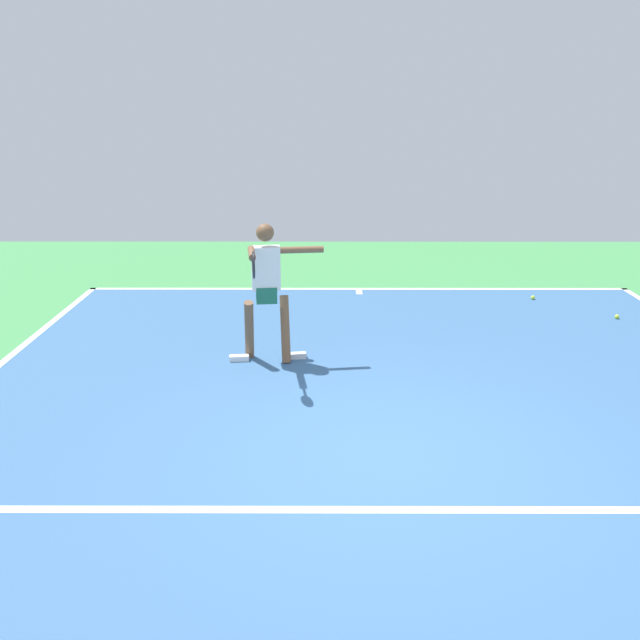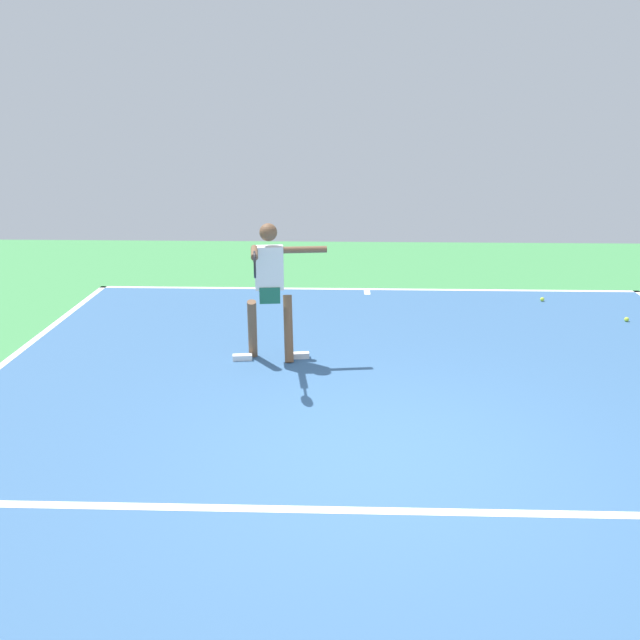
% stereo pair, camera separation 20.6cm
% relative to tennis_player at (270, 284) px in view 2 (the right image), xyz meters
% --- Properties ---
extents(ground_plane, '(20.21, 20.21, 0.00)m').
position_rel_tennis_player_xyz_m(ground_plane, '(-1.29, 2.42, -0.97)').
color(ground_plane, '#428E4C').
extents(court_surface, '(9.20, 11.86, 0.00)m').
position_rel_tennis_player_xyz_m(court_surface, '(-1.29, 2.42, -0.97)').
color(court_surface, '#38608E').
rests_on(court_surface, ground_plane).
extents(court_line_baseline_near, '(9.20, 0.10, 0.01)m').
position_rel_tennis_player_xyz_m(court_line_baseline_near, '(-1.29, -3.46, -0.97)').
color(court_line_baseline_near, white).
rests_on(court_line_baseline_near, ground_plane).
extents(court_line_service, '(6.90, 0.10, 0.01)m').
position_rel_tennis_player_xyz_m(court_line_service, '(-1.29, 3.30, -0.97)').
color(court_line_service, white).
rests_on(court_line_service, ground_plane).
extents(court_line_centre_mark, '(0.10, 0.30, 0.01)m').
position_rel_tennis_player_xyz_m(court_line_centre_mark, '(-1.29, -3.26, -0.97)').
color(court_line_centre_mark, white).
rests_on(court_line_centre_mark, ground_plane).
extents(tennis_player, '(1.17, 1.26, 1.71)m').
position_rel_tennis_player_xyz_m(tennis_player, '(0.00, 0.00, 0.00)').
color(tennis_player, brown).
rests_on(tennis_player, ground_plane).
extents(tennis_ball_far_corner, '(0.07, 0.07, 0.07)m').
position_rel_tennis_player_xyz_m(tennis_ball_far_corner, '(-4.08, -2.80, -0.94)').
color(tennis_ball_far_corner, '#C6E53D').
rests_on(tennis_ball_far_corner, ground_plane).
extents(tennis_ball_by_baseline, '(0.07, 0.07, 0.07)m').
position_rel_tennis_player_xyz_m(tennis_ball_by_baseline, '(-5.01, -1.75, -0.94)').
color(tennis_ball_by_baseline, '#C6E53D').
rests_on(tennis_ball_by_baseline, ground_plane).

